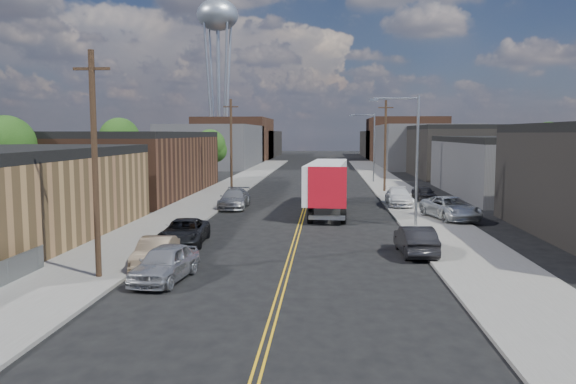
# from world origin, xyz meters

# --- Properties ---
(ground) EXTENTS (260.00, 260.00, 0.00)m
(ground) POSITION_xyz_m (0.00, 60.00, 0.00)
(ground) COLOR black
(ground) RESTS_ON ground
(centerline) EXTENTS (0.32, 120.00, 0.01)m
(centerline) POSITION_xyz_m (0.00, 45.00, 0.01)
(centerline) COLOR gold
(centerline) RESTS_ON ground
(sidewalk_left) EXTENTS (5.00, 140.00, 0.15)m
(sidewalk_left) POSITION_xyz_m (-9.50, 45.00, 0.07)
(sidewalk_left) COLOR slate
(sidewalk_left) RESTS_ON ground
(sidewalk_right) EXTENTS (5.00, 140.00, 0.15)m
(sidewalk_right) POSITION_xyz_m (9.50, 45.00, 0.07)
(sidewalk_right) COLOR slate
(sidewalk_right) RESTS_ON ground
(warehouse_brown) EXTENTS (12.00, 26.00, 6.60)m
(warehouse_brown) POSITION_xyz_m (-18.00, 44.00, 3.30)
(warehouse_brown) COLOR #44281B
(warehouse_brown) RESTS_ON ground
(industrial_right_b) EXTENTS (14.00, 24.00, 6.10)m
(industrial_right_b) POSITION_xyz_m (22.00, 46.00, 3.05)
(industrial_right_b) COLOR #39393C
(industrial_right_b) RESTS_ON ground
(industrial_right_c) EXTENTS (14.00, 22.00, 7.60)m
(industrial_right_c) POSITION_xyz_m (22.00, 72.00, 3.80)
(industrial_right_c) COLOR black
(industrial_right_c) RESTS_ON ground
(skyline_left_a) EXTENTS (16.00, 30.00, 8.00)m
(skyline_left_a) POSITION_xyz_m (-20.00, 95.00, 4.00)
(skyline_left_a) COLOR #39393C
(skyline_left_a) RESTS_ON ground
(skyline_right_a) EXTENTS (16.00, 30.00, 8.00)m
(skyline_right_a) POSITION_xyz_m (20.00, 95.00, 4.00)
(skyline_right_a) COLOR #39393C
(skyline_right_a) RESTS_ON ground
(skyline_left_b) EXTENTS (16.00, 26.00, 10.00)m
(skyline_left_b) POSITION_xyz_m (-20.00, 120.00, 5.00)
(skyline_left_b) COLOR #44281B
(skyline_left_b) RESTS_ON ground
(skyline_right_b) EXTENTS (16.00, 26.00, 10.00)m
(skyline_right_b) POSITION_xyz_m (20.00, 120.00, 5.00)
(skyline_right_b) COLOR #44281B
(skyline_right_b) RESTS_ON ground
(skyline_left_c) EXTENTS (16.00, 40.00, 7.00)m
(skyline_left_c) POSITION_xyz_m (-20.00, 140.00, 3.50)
(skyline_left_c) COLOR black
(skyline_left_c) RESTS_ON ground
(skyline_right_c) EXTENTS (16.00, 40.00, 7.00)m
(skyline_right_c) POSITION_xyz_m (20.00, 140.00, 3.50)
(skyline_right_c) COLOR black
(skyline_right_c) RESTS_ON ground
(water_tower) EXTENTS (9.00, 9.00, 36.90)m
(water_tower) POSITION_xyz_m (-22.00, 110.00, 30.65)
(water_tower) COLOR gray
(water_tower) RESTS_ON ground
(streetlight_near) EXTENTS (3.39, 0.25, 9.00)m
(streetlight_near) POSITION_xyz_m (7.60, 25.00, 5.33)
(streetlight_near) COLOR gray
(streetlight_near) RESTS_ON ground
(streetlight_far) EXTENTS (3.39, 0.25, 9.00)m
(streetlight_far) POSITION_xyz_m (7.60, 60.00, 5.33)
(streetlight_far) COLOR gray
(streetlight_far) RESTS_ON ground
(utility_pole_left_near) EXTENTS (1.60, 0.26, 10.00)m
(utility_pole_left_near) POSITION_xyz_m (-8.20, 10.00, 5.14)
(utility_pole_left_near) COLOR black
(utility_pole_left_near) RESTS_ON ground
(utility_pole_left_far) EXTENTS (1.60, 0.26, 10.00)m
(utility_pole_left_far) POSITION_xyz_m (-8.20, 45.00, 5.14)
(utility_pole_left_far) COLOR black
(utility_pole_left_far) RESTS_ON ground
(utility_pole_right) EXTENTS (1.60, 0.26, 10.00)m
(utility_pole_right) POSITION_xyz_m (8.20, 48.00, 5.14)
(utility_pole_right) COLOR black
(utility_pole_right) RESTS_ON ground
(tree_left_near) EXTENTS (4.85, 4.76, 7.91)m
(tree_left_near) POSITION_xyz_m (-23.94, 30.00, 5.18)
(tree_left_near) COLOR black
(tree_left_near) RESTS_ON ground
(tree_left_mid) EXTENTS (5.10, 5.04, 8.37)m
(tree_left_mid) POSITION_xyz_m (-23.94, 55.00, 5.48)
(tree_left_mid) COLOR black
(tree_left_mid) RESTS_ON ground
(tree_left_far) EXTENTS (4.35, 4.20, 6.97)m
(tree_left_far) POSITION_xyz_m (-13.94, 62.00, 4.57)
(tree_left_far) COLOR black
(tree_left_far) RESTS_ON ground
(tree_right_far) EXTENTS (4.85, 4.76, 7.91)m
(tree_right_far) POSITION_xyz_m (30.06, 60.00, 5.18)
(tree_right_far) COLOR black
(tree_right_far) RESTS_ON ground
(semi_truck) EXTENTS (3.57, 15.95, 4.13)m
(semi_truck) POSITION_xyz_m (1.90, 33.03, 2.36)
(semi_truck) COLOR silver
(semi_truck) RESTS_ON ground
(car_left_a) EXTENTS (2.45, 4.87, 1.59)m
(car_left_a) POSITION_xyz_m (-5.20, 10.00, 0.80)
(car_left_a) COLOR #AAABAF
(car_left_a) RESTS_ON ground
(car_left_b) EXTENTS (1.70, 4.37, 1.42)m
(car_left_b) POSITION_xyz_m (-6.40, 12.50, 0.71)
(car_left_b) COLOR #90795E
(car_left_b) RESTS_ON ground
(car_left_c) EXTENTS (2.78, 5.42, 1.46)m
(car_left_c) POSITION_xyz_m (-6.40, 18.04, 0.73)
(car_left_c) COLOR black
(car_left_c) RESTS_ON ground
(car_left_d) EXTENTS (2.39, 5.71, 1.65)m
(car_left_d) POSITION_xyz_m (-6.07, 33.86, 0.82)
(car_left_d) COLOR gray
(car_left_d) RESTS_ON ground
(car_right_oncoming) EXTENTS (1.82, 4.80, 1.56)m
(car_right_oncoming) POSITION_xyz_m (6.60, 16.11, 0.78)
(car_right_oncoming) COLOR black
(car_right_oncoming) RESTS_ON ground
(car_right_lot_a) EXTENTS (4.08, 6.42, 1.65)m
(car_right_lot_a) POSITION_xyz_m (11.00, 28.00, 0.97)
(car_right_lot_a) COLOR silver
(car_right_lot_a) RESTS_ON sidewalk_right
(car_right_lot_b) EXTENTS (2.17, 5.23, 1.51)m
(car_right_lot_b) POSITION_xyz_m (8.20, 35.83, 0.90)
(car_right_lot_b) COLOR white
(car_right_lot_b) RESTS_ON sidewalk_right
(car_right_lot_c) EXTENTS (2.10, 4.23, 1.39)m
(car_right_lot_c) POSITION_xyz_m (11.00, 39.33, 0.84)
(car_right_lot_c) COLOR black
(car_right_lot_c) RESTS_ON sidewalk_right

